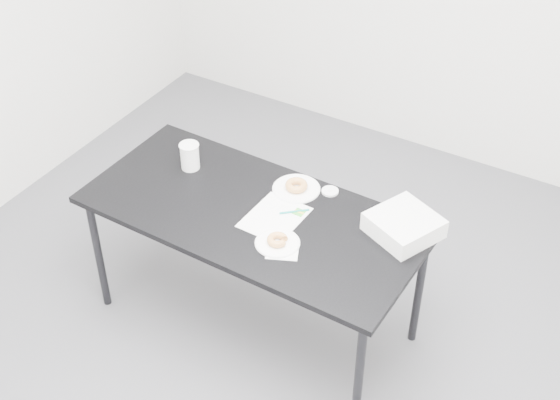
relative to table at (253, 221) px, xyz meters
The scene contains 13 objects.
floor 0.70m from the table, ahead, with size 4.00×4.00×0.00m, color #47474C.
table is the anchor object (origin of this frame).
scorecard 0.13m from the table, ahead, with size 0.24×0.31×0.00m, color white.
logo_patch 0.23m from the table, 27.58° to the left, with size 0.05×0.05×0.00m, color green.
pen 0.21m from the table, 27.88° to the left, with size 0.01×0.01×0.14m, color #0B7C76.
napkin 0.31m from the table, 32.08° to the right, with size 0.14×0.14×0.00m, color white.
plate_near 0.26m from the table, 32.76° to the right, with size 0.20×0.20×0.01m, color white.
donut_near 0.27m from the table, 32.76° to the right, with size 0.10×0.10×0.03m, color #C6833E.
plate_far 0.28m from the table, 69.95° to the left, with size 0.24×0.24×0.01m, color white.
donut_far 0.28m from the table, 69.95° to the left, with size 0.11×0.11×0.04m, color #C6833E.
coffee_cup 0.50m from the table, 163.10° to the left, with size 0.09×0.09×0.14m, color white.
cup_lid 0.41m from the table, 52.16° to the left, with size 0.08×0.08×0.01m, color white.
bakery_box 0.72m from the table, 17.68° to the left, with size 0.28×0.28×0.09m, color white.
Camera 1 is at (1.44, -2.38, 3.09)m, focal length 50.00 mm.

